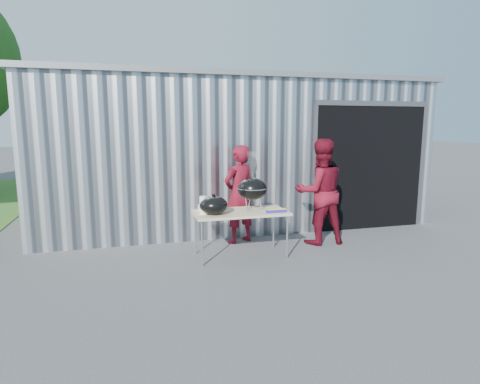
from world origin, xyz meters
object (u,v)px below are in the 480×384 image
object	(u,v)px
folding_table	(240,214)
person_bystander	(320,192)
person_cook	(239,194)
kettle_grill	(252,185)

from	to	relation	value
folding_table	person_bystander	world-z (taller)	person_bystander
person_cook	person_bystander	world-z (taller)	person_bystander
folding_table	person_cook	world-z (taller)	person_cook
folding_table	person_bystander	bearing A→B (deg)	12.60
folding_table	kettle_grill	bearing A→B (deg)	15.86
kettle_grill	person_cook	distance (m)	0.78
person_cook	person_bystander	bearing A→B (deg)	139.00
person_cook	person_bystander	xyz separation A→B (m)	(1.38, -0.43, 0.06)
folding_table	person_bystander	distance (m)	1.63
folding_table	person_cook	xyz separation A→B (m)	(0.20, 0.79, 0.18)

